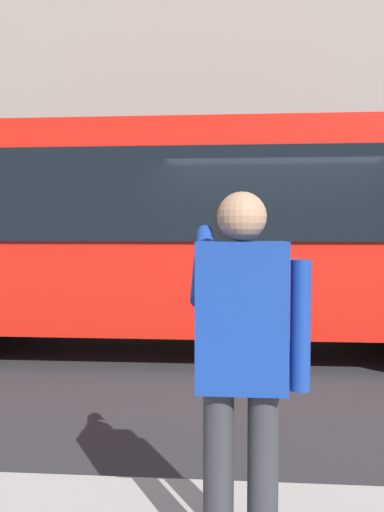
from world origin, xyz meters
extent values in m
plane|color=#2B2B2D|center=(0.00, 0.00, 0.00)|extent=(60.00, 60.00, 0.00)
cube|color=gray|center=(0.00, -6.80, 6.00)|extent=(28.00, 0.80, 12.00)
cube|color=red|center=(1.17, -0.58, 1.70)|extent=(9.00, 2.50, 2.60)
cube|color=black|center=(1.17, 0.68, 2.10)|extent=(7.60, 0.06, 1.10)
cylinder|color=black|center=(4.17, -1.68, 0.50)|extent=(1.00, 0.28, 1.00)
cylinder|color=black|center=(-1.83, -1.68, 0.50)|extent=(1.00, 0.28, 1.00)
cylinder|color=#2D2D33|center=(0.35, 4.29, 0.56)|extent=(0.14, 0.14, 0.82)
cylinder|color=#2D2D33|center=(0.55, 4.29, 0.56)|extent=(0.14, 0.14, 0.82)
cube|color=navy|center=(0.45, 4.29, 1.30)|extent=(0.40, 0.24, 0.66)
sphere|color=#A87A5B|center=(0.45, 4.29, 1.74)|extent=(0.22, 0.22, 0.22)
cylinder|color=navy|center=(0.19, 4.29, 1.26)|extent=(0.09, 0.09, 0.58)
cylinder|color=navy|center=(0.63, 4.13, 1.52)|extent=(0.09, 0.48, 0.37)
cube|color=black|center=(0.55, 3.99, 1.72)|extent=(0.07, 0.01, 0.14)
camera|label=1|loc=(0.49, 6.55, 1.68)|focal=35.74mm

